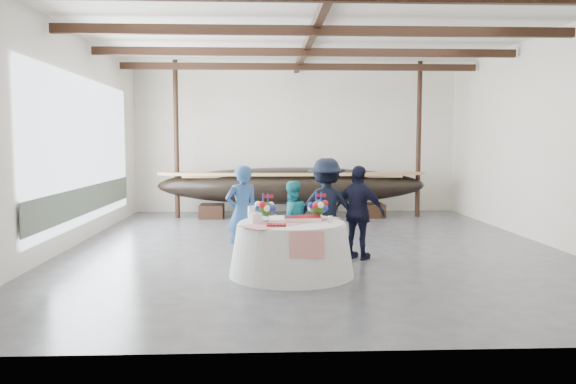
{
  "coord_description": "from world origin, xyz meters",
  "views": [
    {
      "loc": [
        -0.99,
        -11.64,
        2.17
      ],
      "look_at": [
        -0.55,
        -1.18,
        1.24
      ],
      "focal_mm": 35.0,
      "sensor_mm": 36.0,
      "label": 1
    }
  ],
  "objects": [
    {
      "name": "ceiling",
      "position": [
        0.0,
        0.0,
        4.5
      ],
      "size": [
        10.0,
        12.0,
        0.01
      ],
      "primitive_type": "cube",
      "color": "white",
      "rests_on": "wall_back"
    },
    {
      "name": "wall_front",
      "position": [
        0.0,
        -6.0,
        2.25
      ],
      "size": [
        10.0,
        0.02,
        4.5
      ],
      "primitive_type": "cube",
      "color": "silver",
      "rests_on": "ground"
    },
    {
      "name": "guest_man_left",
      "position": [
        0.18,
        -1.15,
        0.94
      ],
      "size": [
        1.23,
        0.73,
        1.88
      ],
      "primitive_type": "imported",
      "rotation": [
        0.0,
        0.0,
        3.17
      ],
      "color": "black",
      "rests_on": "ground"
    },
    {
      "name": "wall_left",
      "position": [
        -5.0,
        0.0,
        2.25
      ],
      "size": [
        0.02,
        12.0,
        4.5
      ],
      "primitive_type": "cube",
      "color": "silver",
      "rests_on": "ground"
    },
    {
      "name": "pavilion_structure",
      "position": [
        0.0,
        0.79,
        4.0
      ],
      "size": [
        9.8,
        11.76,
        4.5
      ],
      "color": "black",
      "rests_on": "ground"
    },
    {
      "name": "guest_man_right",
      "position": [
        0.76,
        -1.39,
        0.87
      ],
      "size": [
        1.08,
        0.94,
        1.75
      ],
      "primitive_type": "imported",
      "rotation": [
        0.0,
        0.0,
        2.52
      ],
      "color": "black",
      "rests_on": "ground"
    },
    {
      "name": "wall_back",
      "position": [
        0.0,
        6.0,
        2.25
      ],
      "size": [
        10.0,
        0.02,
        4.5
      ],
      "primitive_type": "cube",
      "color": "silver",
      "rests_on": "ground"
    },
    {
      "name": "longboat_display",
      "position": [
        -0.18,
        4.55,
        0.93
      ],
      "size": [
        7.77,
        1.55,
        1.46
      ],
      "color": "black",
      "rests_on": "ground"
    },
    {
      "name": "guest_woman_teal",
      "position": [
        -0.5,
        -1.35,
        0.73
      ],
      "size": [
        0.86,
        0.76,
        1.47
      ],
      "primitive_type": "imported",
      "rotation": [
        0.0,
        0.0,
        3.48
      ],
      "color": "teal",
      "rests_on": "ground"
    },
    {
      "name": "floor",
      "position": [
        0.0,
        0.0,
        0.0
      ],
      "size": [
        10.0,
        12.0,
        0.01
      ],
      "primitive_type": "cube",
      "color": "#3D3D42",
      "rests_on": "ground"
    },
    {
      "name": "open_bay",
      "position": [
        -4.95,
        1.0,
        1.83
      ],
      "size": [
        0.03,
        7.0,
        3.2
      ],
      "color": "silver",
      "rests_on": "ground"
    },
    {
      "name": "guest_woman_blue",
      "position": [
        -1.41,
        -1.31,
        0.88
      ],
      "size": [
        0.76,
        0.65,
        1.75
      ],
      "primitive_type": "imported",
      "rotation": [
        0.0,
        0.0,
        3.57
      ],
      "color": "#294F85",
      "rests_on": "ground"
    },
    {
      "name": "tabletop_items",
      "position": [
        -0.58,
        -2.41,
        1.02
      ],
      "size": [
        1.76,
        1.68,
        0.4
      ],
      "color": "red",
      "rests_on": "banquet_table"
    },
    {
      "name": "wall_right",
      "position": [
        5.0,
        0.0,
        2.25
      ],
      "size": [
        0.02,
        12.0,
        4.5
      ],
      "primitive_type": "cube",
      "color": "silver",
      "rests_on": "ground"
    },
    {
      "name": "banquet_table",
      "position": [
        -0.55,
        -2.58,
        0.44
      ],
      "size": [
        2.04,
        2.04,
        0.87
      ],
      "color": "silver",
      "rests_on": "ground"
    }
  ]
}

